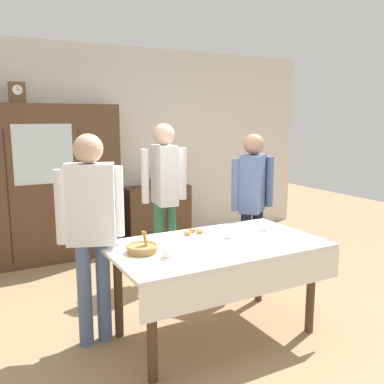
# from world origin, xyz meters

# --- Properties ---
(ground_plane) EXTENTS (12.00, 12.00, 0.00)m
(ground_plane) POSITION_xyz_m (0.00, 0.00, 0.00)
(ground_plane) COLOR #997A56
(ground_plane) RESTS_ON ground
(back_wall) EXTENTS (6.40, 0.10, 2.70)m
(back_wall) POSITION_xyz_m (0.00, 2.65, 1.35)
(back_wall) COLOR silver
(back_wall) RESTS_ON ground
(dining_table) EXTENTS (1.69, 0.97, 0.78)m
(dining_table) POSITION_xyz_m (0.00, -0.23, 0.67)
(dining_table) COLOR #4C3321
(dining_table) RESTS_ON ground
(wall_cabinet) EXTENTS (1.85, 0.46, 1.92)m
(wall_cabinet) POSITION_xyz_m (-0.90, 2.35, 0.96)
(wall_cabinet) COLOR #4C3321
(wall_cabinet) RESTS_ON ground
(mantel_clock) EXTENTS (0.18, 0.11, 0.24)m
(mantel_clock) POSITION_xyz_m (-1.11, 2.35, 2.04)
(mantel_clock) COLOR brown
(mantel_clock) RESTS_ON wall_cabinet
(bookshelf_low) EXTENTS (0.92, 0.35, 0.81)m
(bookshelf_low) POSITION_xyz_m (0.64, 2.41, 0.41)
(bookshelf_low) COLOR #4C3321
(bookshelf_low) RESTS_ON ground
(book_stack) EXTENTS (0.16, 0.22, 0.12)m
(book_stack) POSITION_xyz_m (0.64, 2.41, 0.87)
(book_stack) COLOR #99332D
(book_stack) RESTS_ON bookshelf_low
(tea_cup_near_right) EXTENTS (0.13, 0.13, 0.06)m
(tea_cup_near_right) POSITION_xyz_m (-0.49, -0.35, 0.80)
(tea_cup_near_right) COLOR white
(tea_cup_near_right) RESTS_ON dining_table
(tea_cup_center) EXTENTS (0.13, 0.13, 0.06)m
(tea_cup_center) POSITION_xyz_m (0.57, -0.10, 0.80)
(tea_cup_center) COLOR white
(tea_cup_center) RESTS_ON dining_table
(tea_cup_near_left) EXTENTS (0.13, 0.13, 0.06)m
(tea_cup_near_left) POSITION_xyz_m (0.16, -0.15, 0.80)
(tea_cup_near_left) COLOR white
(tea_cup_near_left) RESTS_ON dining_table
(bread_basket) EXTENTS (0.24, 0.24, 0.16)m
(bread_basket) POSITION_xyz_m (-0.61, -0.15, 0.81)
(bread_basket) COLOR #9E7542
(bread_basket) RESTS_ON dining_table
(pastry_plate) EXTENTS (0.28, 0.28, 0.05)m
(pastry_plate) POSITION_xyz_m (-0.05, 0.08, 0.79)
(pastry_plate) COLOR white
(pastry_plate) RESTS_ON dining_table
(spoon_mid_left) EXTENTS (0.12, 0.02, 0.01)m
(spoon_mid_left) POSITION_xyz_m (0.69, -0.30, 0.78)
(spoon_mid_left) COLOR silver
(spoon_mid_left) RESTS_ON dining_table
(spoon_back_edge) EXTENTS (0.12, 0.02, 0.01)m
(spoon_back_edge) POSITION_xyz_m (0.46, -0.01, 0.78)
(spoon_back_edge) COLOR silver
(spoon_back_edge) RESTS_ON dining_table
(spoon_near_left) EXTENTS (0.12, 0.02, 0.01)m
(spoon_near_left) POSITION_xyz_m (-0.00, -0.21, 0.78)
(spoon_near_left) COLOR silver
(spoon_near_left) RESTS_ON dining_table
(person_behind_table_left) EXTENTS (0.52, 0.31, 1.64)m
(person_behind_table_left) POSITION_xyz_m (-0.90, 0.14, 1.00)
(person_behind_table_left) COLOR slate
(person_behind_table_left) RESTS_ON ground
(person_by_cabinet) EXTENTS (0.52, 0.38, 1.60)m
(person_by_cabinet) POSITION_xyz_m (0.91, 0.55, 0.97)
(person_by_cabinet) COLOR #191E38
(person_by_cabinet) RESTS_ON ground
(person_near_right_end) EXTENTS (0.52, 0.38, 1.70)m
(person_near_right_end) POSITION_xyz_m (0.16, 1.11, 1.04)
(person_near_right_end) COLOR #33704C
(person_near_right_end) RESTS_ON ground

